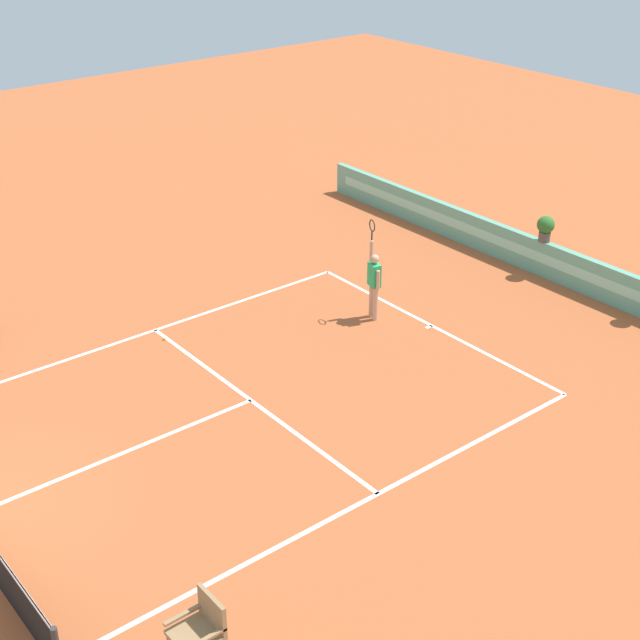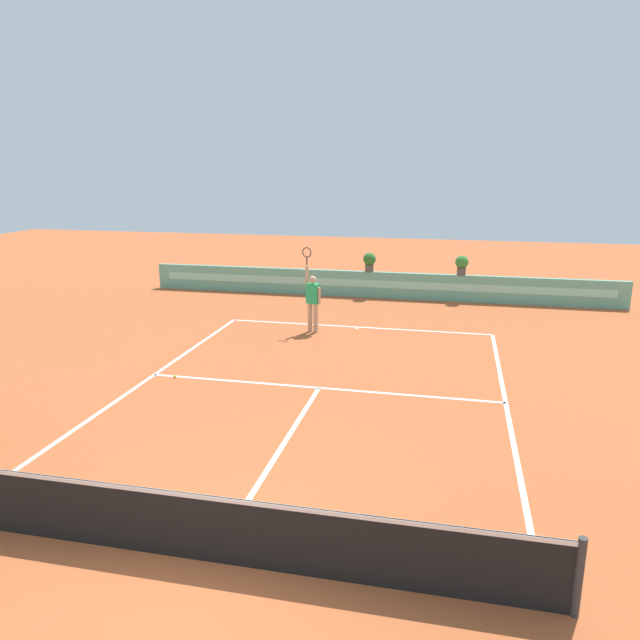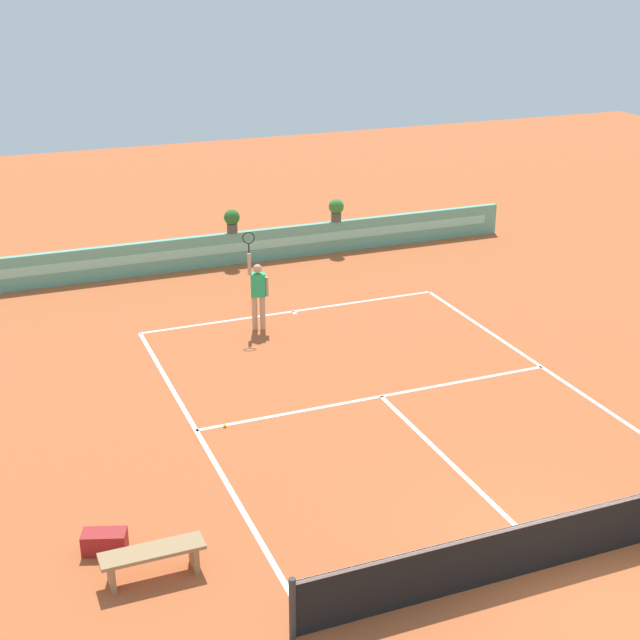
% 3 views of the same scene
% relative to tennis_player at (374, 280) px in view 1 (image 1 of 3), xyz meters
% --- Properties ---
extents(ground_plane, '(60.00, 60.00, 0.00)m').
position_rel_tennis_player_xyz_m(ground_plane, '(1.24, -5.03, -1.05)').
color(ground_plane, '#B2562D').
extents(court_lines, '(8.32, 11.94, 0.01)m').
position_rel_tennis_player_xyz_m(court_lines, '(1.24, -4.31, -1.05)').
color(court_lines, white).
rests_on(court_lines, ground).
extents(back_wall_barrier, '(18.00, 0.21, 1.00)m').
position_rel_tennis_player_xyz_m(back_wall_barrier, '(1.24, 5.36, -0.55)').
color(back_wall_barrier, '#60A88E').
rests_on(back_wall_barrier, ground).
extents(tennis_player, '(0.60, 0.31, 2.58)m').
position_rel_tennis_player_xyz_m(tennis_player, '(0.00, 0.00, 0.00)').
color(tennis_player, tan).
rests_on(tennis_player, ground).
extents(tennis_ball_near_baseline, '(0.07, 0.07, 0.07)m').
position_rel_tennis_player_xyz_m(tennis_ball_near_baseline, '(-2.29, -4.71, -1.02)').
color(tennis_ball_near_baseline, '#CCE033').
rests_on(tennis_ball_near_baseline, ground).
extents(potted_plant_centre, '(0.48, 0.48, 0.72)m').
position_rel_tennis_player_xyz_m(potted_plant_centre, '(0.96, 5.36, 0.36)').
color(potted_plant_centre, '#514C47').
rests_on(potted_plant_centre, back_wall_barrier).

